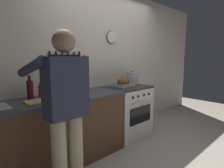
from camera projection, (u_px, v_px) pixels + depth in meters
The scene contains 12 objects.
ground_plane at pixel (169, 161), 2.53m from camera, with size 8.00×8.00×0.00m, color #A89E8E.
wall_back at pixel (104, 63), 3.31m from camera, with size 6.00×0.13×2.60m.
counter_block at pixel (51, 133), 2.35m from camera, with size 2.03×0.65×0.90m.
stove at pixel (127, 111), 3.32m from camera, with size 0.76×0.67×0.90m.
person_cook at pixel (65, 107), 1.74m from camera, with size 0.51×0.63×1.66m.
roasting_pan at pixel (123, 83), 3.16m from camera, with size 0.35×0.26×0.17m.
stock_pot at pixel (132, 78), 3.50m from camera, with size 0.22×0.22×0.25m.
cutting_board at pixel (42, 101), 2.13m from camera, with size 0.36×0.24×0.02m, color tan.
bottle_soy_sauce at pixel (85, 87), 2.70m from camera, with size 0.06×0.06×0.18m.
bottle_hot_sauce at pixel (40, 91), 2.37m from camera, with size 0.06×0.06×0.20m.
bottle_olive_oil at pixel (67, 86), 2.57m from camera, with size 0.06×0.06×0.27m.
bottle_wine_red at pixel (30, 89), 2.25m from camera, with size 0.08×0.08×0.30m.
Camera 1 is at (-2.17, -1.17, 1.42)m, focal length 29.61 mm.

